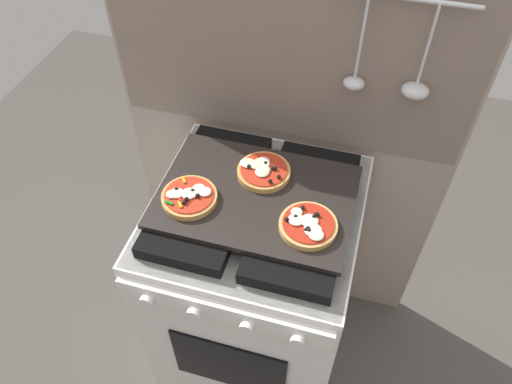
# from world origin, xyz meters

# --- Properties ---
(ground_plane) EXTENTS (4.00, 4.00, 0.00)m
(ground_plane) POSITION_xyz_m (0.00, 0.00, 0.00)
(ground_plane) COLOR #4C4742
(kitchen_backsplash) EXTENTS (1.10, 0.09, 1.55)m
(kitchen_backsplash) POSITION_xyz_m (0.00, 0.33, 0.79)
(kitchen_backsplash) COLOR gray
(kitchen_backsplash) RESTS_ON ground_plane
(stove) EXTENTS (0.60, 0.64, 0.90)m
(stove) POSITION_xyz_m (-0.00, -0.00, 0.45)
(stove) COLOR white
(stove) RESTS_ON ground_plane
(baking_tray) EXTENTS (0.54, 0.38, 0.02)m
(baking_tray) POSITION_xyz_m (0.00, 0.00, 0.91)
(baking_tray) COLOR black
(baking_tray) RESTS_ON stove
(pizza_left) EXTENTS (0.15, 0.15, 0.03)m
(pizza_left) POSITION_xyz_m (-0.17, -0.07, 0.93)
(pizza_left) COLOR tan
(pizza_left) RESTS_ON baking_tray
(pizza_right) EXTENTS (0.15, 0.15, 0.03)m
(pizza_right) POSITION_xyz_m (0.16, -0.08, 0.93)
(pizza_right) COLOR tan
(pizza_right) RESTS_ON baking_tray
(pizza_center) EXTENTS (0.15, 0.15, 0.03)m
(pizza_center) POSITION_xyz_m (-0.01, 0.08, 0.93)
(pizza_center) COLOR tan
(pizza_center) RESTS_ON baking_tray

